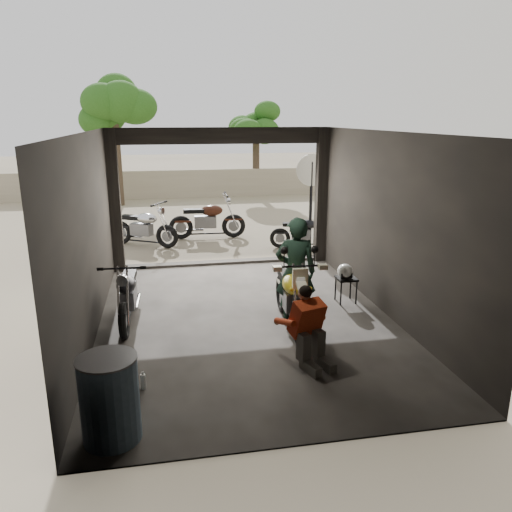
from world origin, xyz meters
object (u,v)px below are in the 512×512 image
object	(u,v)px
rider	(296,272)
outside_bike_a	(143,224)
oil_drum	(110,400)
left_bike	(128,291)
main_bike	(291,291)
stool	(346,281)
sign_post	(311,185)
outside_bike_b	(207,216)
mechanic	(311,330)
outside_bike_c	(303,229)
helmet	(345,271)

from	to	relation	value
rider	outside_bike_a	bearing A→B (deg)	-55.27
oil_drum	left_bike	bearing A→B (deg)	90.00
main_bike	stool	xyz separation A→B (m)	(1.32, 0.92, -0.21)
left_bike	sign_post	distance (m)	6.30
outside_bike_a	outside_bike_b	distance (m)	1.89
outside_bike_a	sign_post	distance (m)	4.65
outside_bike_b	mechanic	size ratio (longest dim) A/B	1.71
sign_post	outside_bike_c	bearing A→B (deg)	152.55
helmet	mechanic	bearing A→B (deg)	-122.95
rider	sign_post	world-z (taller)	sign_post
outside_bike_c	rider	bearing A→B (deg)	174.57
outside_bike_c	oil_drum	distance (m)	8.75
outside_bike_c	left_bike	bearing A→B (deg)	146.71
outside_bike_a	outside_bike_c	distance (m)	4.33
outside_bike_c	mechanic	world-z (taller)	mechanic
rider	sign_post	distance (m)	5.22
helmet	left_bike	bearing A→B (deg)	179.93
left_bike	helmet	world-z (taller)	left_bike
oil_drum	outside_bike_c	bearing A→B (deg)	60.48
mechanic	outside_bike_c	bearing A→B (deg)	57.83
left_bike	rider	bearing A→B (deg)	-9.61
mechanic	helmet	world-z (taller)	mechanic
main_bike	helmet	bearing A→B (deg)	37.94
helmet	oil_drum	distance (m)	5.28
left_bike	outside_bike_a	bearing A→B (deg)	91.63
main_bike	oil_drum	size ratio (longest dim) A/B	1.96
oil_drum	sign_post	xyz separation A→B (m)	(4.50, 7.58, 1.22)
main_bike	stool	distance (m)	1.62
outside_bike_a	mechanic	xyz separation A→B (m)	(2.52, -7.42, -0.05)
outside_bike_c	stool	world-z (taller)	outside_bike_c
outside_bike_c	sign_post	xyz separation A→B (m)	(0.19, -0.03, 1.19)
outside_bike_a	outside_bike_b	xyz separation A→B (m)	(1.80, 0.57, 0.03)
outside_bike_c	outside_bike_b	bearing A→B (deg)	68.32
main_bike	stool	bearing A→B (deg)	37.58
outside_bike_a	outside_bike_b	world-z (taller)	outside_bike_b
rider	mechanic	bearing A→B (deg)	94.01
oil_drum	sign_post	bearing A→B (deg)	59.29
rider	mechanic	distance (m)	1.55
rider	stool	xyz separation A→B (m)	(1.21, 0.80, -0.50)
mechanic	helmet	size ratio (longest dim) A/B	3.72
rider	stool	size ratio (longest dim) A/B	3.68
outside_bike_b	sign_post	size ratio (longest dim) A/B	0.76
sign_post	oil_drum	bearing A→B (deg)	-138.87
sign_post	mechanic	bearing A→B (deg)	-124.64
mechanic	helmet	xyz separation A→B (m)	(1.34, 2.28, 0.08)
outside_bike_b	helmet	distance (m)	6.07
main_bike	stool	size ratio (longest dim) A/B	3.79
helmet	stool	bearing A→B (deg)	21.28
left_bike	outside_bike_a	size ratio (longest dim) A/B	0.93
rider	stool	distance (m)	1.54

